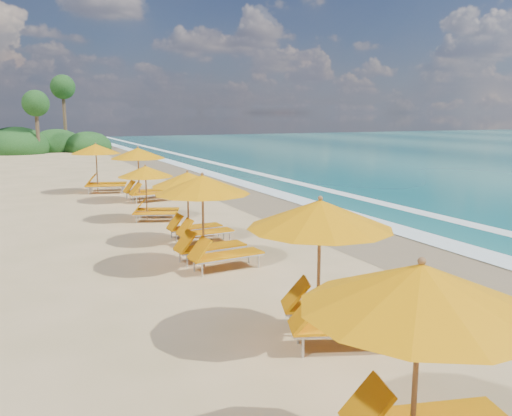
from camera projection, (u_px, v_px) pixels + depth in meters
The scene contains 10 objects.
ground at pixel (256, 246), 16.47m from camera, with size 160.00×160.00×0.00m, color tan.
wet_sand at pixel (362, 234), 18.13m from camera, with size 4.00×160.00×0.01m, color #887251.
surf_foam at pixel (424, 226), 19.24m from camera, with size 4.00×160.00×0.01m.
station_1 at pixel (434, 359), 5.73m from camera, with size 3.23×3.12×2.60m.
station_2 at pixel (330, 260), 9.51m from camera, with size 3.40×3.34×2.64m.
station_3 at pixel (210, 214), 14.05m from camera, with size 2.89×2.71×2.55m.
station_4 at pixel (193, 201), 16.91m from camera, with size 2.57×2.40×2.30m.
station_5 at pixel (151, 189), 20.33m from camera, with size 2.77×2.72×2.14m.
station_6 at pixel (143, 170), 24.72m from camera, with size 2.89×2.71×2.56m.
station_7 at pixel (101, 164), 27.47m from camera, with size 3.18×3.08×2.57m.
Camera 1 is at (-6.73, -14.52, 4.07)m, focal length 37.33 mm.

